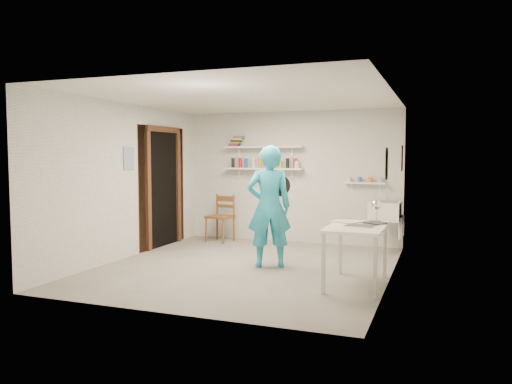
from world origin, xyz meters
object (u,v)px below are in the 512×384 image
(belfast_sink, at_px, (385,211))
(wooden_chair, at_px, (220,217))
(work_table, at_px, (356,256))
(wall_clock, at_px, (280,186))
(desk_lamp, at_px, (377,205))
(man, at_px, (269,207))

(belfast_sink, relative_size, wooden_chair, 0.64)
(wooden_chair, relative_size, work_table, 0.84)
(wall_clock, bearing_deg, wooden_chair, 113.44)
(wall_clock, bearing_deg, desk_lamp, -38.47)
(wooden_chair, xyz_separation_m, work_table, (2.87, -2.26, -0.10))
(wooden_chair, distance_m, desk_lamp, 3.58)
(work_table, bearing_deg, wall_clock, 147.38)
(man, relative_size, wooden_chair, 1.86)
(desk_lamp, bearing_deg, work_table, -112.42)
(desk_lamp, bearing_deg, man, 174.23)
(wooden_chair, bearing_deg, work_table, -28.38)
(belfast_sink, height_order, wall_clock, wall_clock)
(wall_clock, relative_size, wooden_chair, 0.33)
(wall_clock, xyz_separation_m, wooden_chair, (-1.62, 1.46, -0.69))
(man, bearing_deg, belfast_sink, -157.10)
(wall_clock, distance_m, desk_lamp, 1.49)
(belfast_sink, height_order, wooden_chair, wooden_chair)
(man, height_order, wooden_chair, man)
(belfast_sink, relative_size, wall_clock, 1.92)
(wall_clock, height_order, work_table, wall_clock)
(belfast_sink, relative_size, desk_lamp, 4.33)
(man, height_order, wall_clock, man)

